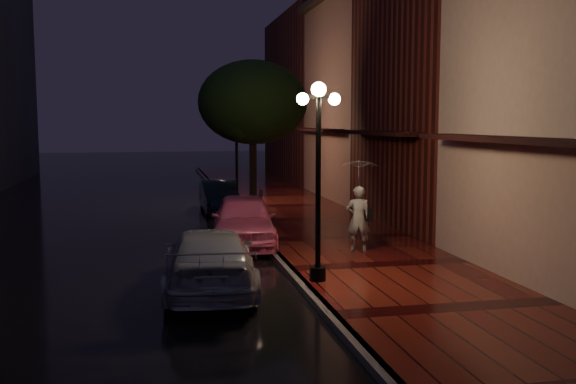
{
  "coord_description": "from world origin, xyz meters",
  "views": [
    {
      "loc": [
        -3.1,
        -18.35,
        3.63
      ],
      "look_at": [
        1.01,
        1.38,
        1.4
      ],
      "focal_mm": 40.0,
      "sensor_mm": 36.0,
      "label": 1
    }
  ],
  "objects": [
    {
      "name": "silver_car",
      "position": [
        -2.0,
        -4.9,
        0.68
      ],
      "size": [
        2.21,
        4.82,
        1.36
      ],
      "primitive_type": "imported",
      "rotation": [
        0.0,
        0.0,
        3.08
      ],
      "color": "#A3A4AA",
      "rests_on": "ground"
    },
    {
      "name": "storefront_extra",
      "position": [
        7.0,
        20.0,
        5.0
      ],
      "size": [
        5.0,
        12.0,
        10.0
      ],
      "primitive_type": "cube",
      "color": "#511914",
      "rests_on": "ground"
    },
    {
      "name": "storefront_far",
      "position": [
        7.0,
        10.0,
        4.5
      ],
      "size": [
        5.0,
        8.0,
        9.0
      ],
      "primitive_type": "cube",
      "color": "#8C5951",
      "rests_on": "ground"
    },
    {
      "name": "sidewalk",
      "position": [
        2.25,
        0.0,
        0.07
      ],
      "size": [
        4.5,
        60.0,
        0.15
      ],
      "primitive_type": "cube",
      "color": "#450D0C",
      "rests_on": "ground"
    },
    {
      "name": "ground",
      "position": [
        0.0,
        0.0,
        0.0
      ],
      "size": [
        120.0,
        120.0,
        0.0
      ],
      "primitive_type": "plane",
      "color": "black",
      "rests_on": "ground"
    },
    {
      "name": "street_tree",
      "position": [
        0.61,
        5.99,
        4.24
      ],
      "size": [
        4.16,
        4.16,
        5.8
      ],
      "color": "black",
      "rests_on": "sidewalk"
    },
    {
      "name": "pink_car",
      "position": [
        -0.6,
        -0.01,
        0.76
      ],
      "size": [
        2.3,
        4.66,
        1.53
      ],
      "primitive_type": "imported",
      "rotation": [
        0.0,
        0.0,
        -0.11
      ],
      "color": "#EA608F",
      "rests_on": "ground"
    },
    {
      "name": "parking_meter",
      "position": [
        0.19,
        1.67,
        0.94
      ],
      "size": [
        0.12,
        0.09,
        1.3
      ],
      "rotation": [
        0.0,
        0.0,
        0.0
      ],
      "color": "black",
      "rests_on": "sidewalk"
    },
    {
      "name": "storefront_mid",
      "position": [
        7.0,
        2.0,
        5.5
      ],
      "size": [
        5.0,
        8.0,
        11.0
      ],
      "primitive_type": "cube",
      "color": "#511914",
      "rests_on": "ground"
    },
    {
      "name": "streetlamp_near",
      "position": [
        0.35,
        -5.0,
        2.6
      ],
      "size": [
        0.96,
        0.36,
        4.31
      ],
      "color": "black",
      "rests_on": "sidewalk"
    },
    {
      "name": "curb",
      "position": [
        0.0,
        0.0,
        0.07
      ],
      "size": [
        0.25,
        60.0,
        0.15
      ],
      "primitive_type": "cube",
      "color": "#595451",
      "rests_on": "ground"
    },
    {
      "name": "woman_with_umbrella",
      "position": [
        2.19,
        -2.19,
        1.79
      ],
      "size": [
        1.03,
        1.05,
        2.48
      ],
      "rotation": [
        0.0,
        0.0,
        2.87
      ],
      "color": "white",
      "rests_on": "sidewalk"
    },
    {
      "name": "navy_car",
      "position": [
        -0.6,
        7.25,
        0.63
      ],
      "size": [
        1.39,
        3.83,
        1.26
      ],
      "primitive_type": "imported",
      "rotation": [
        0.0,
        0.0,
        0.02
      ],
      "color": "black",
      "rests_on": "ground"
    },
    {
      "name": "streetlamp_far",
      "position": [
        0.35,
        9.0,
        2.6
      ],
      "size": [
        0.96,
        0.36,
        4.31
      ],
      "color": "black",
      "rests_on": "sidewalk"
    }
  ]
}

